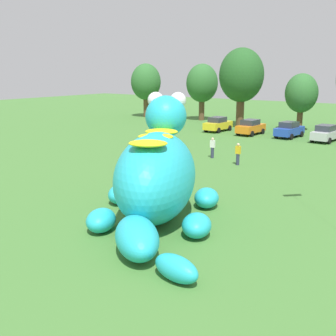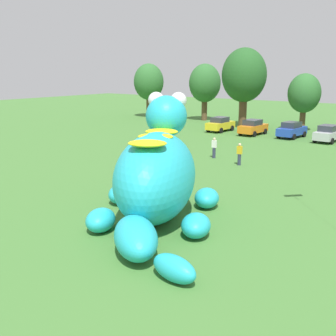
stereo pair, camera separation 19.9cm
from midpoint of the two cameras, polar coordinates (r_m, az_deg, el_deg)
The scene contains 12 objects.
ground_plane at distance 21.47m, azimuth -4.48°, elevation -6.52°, with size 160.00×160.00×0.00m, color #427533.
giant_inflatable_creature at distance 20.55m, azimuth -1.87°, elevation -0.98°, with size 9.54×10.10×6.00m.
car_yellow at distance 50.81m, azimuth 6.60°, elevation 5.87°, with size 2.03×4.15×1.72m.
car_orange at distance 48.73m, azimuth 10.91°, elevation 5.41°, with size 2.11×4.18×1.72m.
car_blue at distance 47.63m, azimuth 15.85°, elevation 4.98°, with size 2.21×4.23×1.72m.
car_silver at distance 46.04m, azimuth 20.30°, elevation 4.40°, with size 2.17×4.21×1.72m.
tree_far_left at distance 65.94m, azimuth -3.08°, elevation 11.43°, with size 4.54×4.54×8.06m.
tree_left at distance 61.66m, azimuth 4.50°, elevation 11.25°, with size 4.50×4.50×7.98m.
tree_mid_left at distance 54.51m, azimuth 9.73°, elevation 12.12°, with size 5.53×5.53×9.81m.
tree_centre_left at distance 52.89m, azimuth 17.38°, elevation 9.52°, with size 3.80×3.80×6.75m.
spectator_near_inflatable at distance 35.37m, azimuth 5.83°, elevation 2.71°, with size 0.38×0.26×1.71m.
spectator_mid_field at distance 32.96m, azimuth 9.20°, elevation 1.85°, with size 0.38×0.26×1.71m.
Camera 1 is at (13.08, -15.42, 7.20)m, focal length 45.39 mm.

